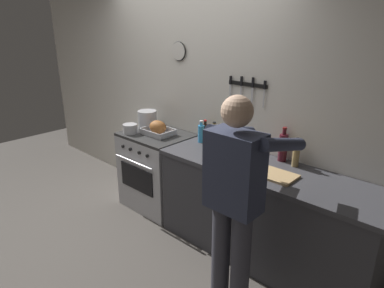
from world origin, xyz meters
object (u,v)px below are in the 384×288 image
at_px(person_cook, 235,195).
at_px(cutting_board, 274,175).
at_px(bottle_cooking_oil, 214,137).
at_px(stove, 158,170).
at_px(stock_pot, 147,120).
at_px(bottle_wine_red, 283,147).
at_px(bottle_vinegar, 296,155).
at_px(roasting_pan, 158,129).
at_px(bottle_soy_sauce, 205,132).
at_px(saucepan, 130,129).
at_px(bottle_dish_soap, 201,133).

relative_size(person_cook, cutting_board, 4.61).
bearing_deg(bottle_cooking_oil, person_cook, -43.18).
xyz_separation_m(stove, stock_pot, (-0.23, 0.07, 0.56)).
height_order(bottle_wine_red, bottle_vinegar, bottle_wine_red).
xyz_separation_m(roasting_pan, bottle_cooking_oil, (0.71, 0.11, 0.04)).
bearing_deg(bottle_wine_red, bottle_soy_sauce, -177.31).
bearing_deg(saucepan, stock_pot, 89.69).
bearing_deg(bottle_vinegar, cutting_board, -96.68).
height_order(saucepan, cutting_board, saucepan).
bearing_deg(bottle_dish_soap, stock_pot, -175.38).
bearing_deg(bottle_vinegar, bottle_wine_red, 164.69).
distance_m(stove, stock_pot, 0.61).
bearing_deg(roasting_pan, bottle_dish_soap, 14.67).
distance_m(stock_pot, bottle_cooking_oil, 0.98).
bearing_deg(bottle_soy_sauce, stock_pot, -169.80).
bearing_deg(bottle_vinegar, bottle_dish_soap, -175.68).
relative_size(roasting_pan, stock_pot, 1.60).
relative_size(bottle_wine_red, bottle_vinegar, 1.20).
bearing_deg(saucepan, bottle_vinegar, 12.37).
bearing_deg(saucepan, bottle_cooking_oil, 16.84).
bearing_deg(bottle_wine_red, person_cook, -81.45).
distance_m(bottle_cooking_oil, bottle_dish_soap, 0.19).
height_order(bottle_cooking_oil, bottle_vinegar, same).
bearing_deg(bottle_soy_sauce, bottle_dish_soap, -81.71).
bearing_deg(stove, bottle_wine_red, 9.85).
height_order(stove, bottle_wine_red, bottle_wine_red).
height_order(bottle_cooking_oil, bottle_wine_red, bottle_wine_red).
height_order(person_cook, bottle_soy_sauce, person_cook).
bearing_deg(bottle_wine_red, bottle_vinegar, -15.31).
xyz_separation_m(cutting_board, bottle_soy_sauce, (-1.00, 0.30, 0.08)).
bearing_deg(saucepan, stove, 39.31).
bearing_deg(bottle_soy_sauce, saucepan, -152.99).
bearing_deg(cutting_board, person_cook, -87.58).
xyz_separation_m(person_cook, cutting_board, (-0.02, 0.57, -0.04)).
bearing_deg(saucepan, person_cook, -14.75).
distance_m(stock_pot, bottle_soy_sauce, 0.79).
distance_m(cutting_board, bottle_cooking_oil, 0.83).
xyz_separation_m(roasting_pan, bottle_soy_sauce, (0.51, 0.21, 0.02)).
distance_m(bottle_soy_sauce, bottle_vinegar, 1.03).
bearing_deg(bottle_dish_soap, bottle_soy_sauce, 98.29).
bearing_deg(stove, bottle_vinegar, 7.50).
bearing_deg(bottle_cooking_oil, saucepan, -163.16).
height_order(roasting_pan, bottle_dish_soap, bottle_dish_soap).
xyz_separation_m(stove, bottle_soy_sauce, (0.55, 0.21, 0.54)).
relative_size(stock_pot, bottle_wine_red, 0.70).
bearing_deg(person_cook, cutting_board, 6.04).
distance_m(cutting_board, bottle_vinegar, 0.32).
xyz_separation_m(bottle_soy_sauce, bottle_vinegar, (1.03, 0.00, 0.02)).
height_order(person_cook, bottle_vinegar, person_cook).
bearing_deg(stock_pot, bottle_wine_red, 6.22).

